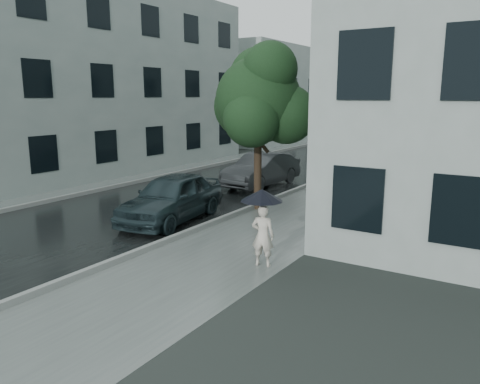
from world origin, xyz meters
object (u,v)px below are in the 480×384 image
Objects in this scene: car_near at (172,197)px; car_far at (262,169)px; street_tree at (260,99)px; pedestrian at (263,236)px; lamp_post at (337,118)px.

car_far is (-0.46, 6.67, -0.03)m from car_near.
car_near is (-1.52, -2.96, -3.06)m from street_tree.
pedestrian is at bearing -59.55° from street_tree.
pedestrian is 0.26× the size of street_tree.
street_tree is at bearing -72.72° from pedestrian.
street_tree reaches higher than pedestrian.
car_near is 1.00× the size of car_far.
car_far is (-2.21, -3.21, -2.18)m from lamp_post.
pedestrian is at bearing -32.21° from car_near.
pedestrian is 12.40m from lamp_post.
car_near is (-4.45, 2.02, 0.02)m from pedestrian.
pedestrian is 4.89m from car_near.
car_near is at bearing -82.88° from car_far.
car_near is at bearing -117.10° from street_tree.
pedestrian is at bearing -57.37° from car_far.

